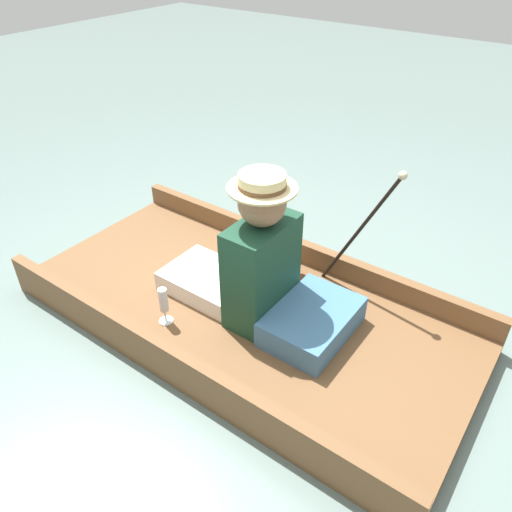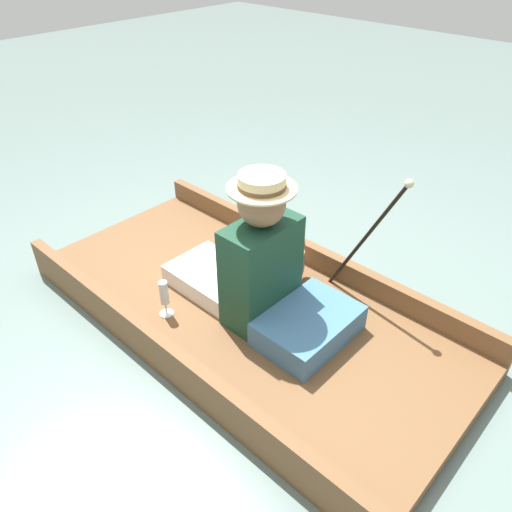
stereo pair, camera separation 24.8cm
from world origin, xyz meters
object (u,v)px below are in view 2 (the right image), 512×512
(seated_person, at_px, (249,261))
(walking_cane, at_px, (373,229))
(teddy_bear, at_px, (293,260))
(wine_glass, at_px, (164,295))

(seated_person, bearing_deg, walking_cane, -44.75)
(seated_person, bearing_deg, teddy_bear, -9.18)
(wine_glass, bearing_deg, walking_cane, -39.75)
(teddy_bear, distance_m, wine_glass, 0.75)
(teddy_bear, relative_size, walking_cane, 0.43)
(seated_person, distance_m, walking_cane, 0.65)
(teddy_bear, xyz_separation_m, wine_glass, (-0.68, 0.31, -0.03))
(walking_cane, bearing_deg, wine_glass, 140.25)
(teddy_bear, bearing_deg, wine_glass, 155.42)
(wine_glass, bearing_deg, teddy_bear, -24.58)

